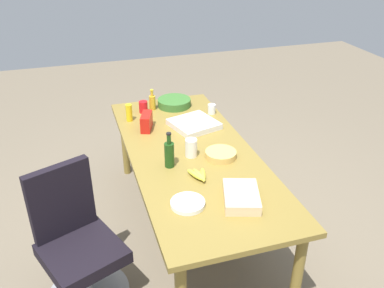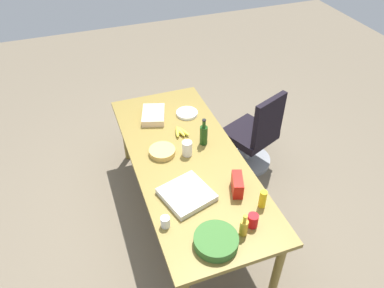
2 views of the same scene
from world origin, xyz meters
name	(u,v)px [view 1 (image 1 of 2)]	position (x,y,z in m)	size (l,w,h in m)	color
ground_plane	(192,227)	(0.00, 0.00, 0.00)	(10.00, 10.00, 0.00)	#6E624F
conference_table	(192,160)	(0.00, 0.00, 0.68)	(2.26, 0.95, 0.75)	olive
office_chair	(79,253)	(-0.45, 0.93, 0.37)	(0.63, 0.63, 0.97)	gray
banana_bunch	(199,175)	(-0.36, 0.06, 0.77)	(0.19, 0.14, 0.04)	gold
pizza_box	(194,124)	(0.43, -0.15, 0.77)	(0.36, 0.36, 0.05)	silver
salad_bowl	(174,103)	(0.92, -0.11, 0.78)	(0.32, 0.32, 0.07)	#376B2B
sheet_cake	(241,197)	(-0.70, -0.12, 0.78)	(0.32, 0.22, 0.07)	beige
mayo_jar	(191,148)	(-0.05, 0.02, 0.82)	(0.09, 0.09, 0.14)	white
chip_bowl	(221,154)	(-0.14, -0.19, 0.77)	(0.24, 0.24, 0.05)	#DAAD58
mustard_bottle	(129,113)	(0.71, 0.36, 0.82)	(0.06, 0.06, 0.16)	yellow
red_solo_cup	(143,107)	(0.86, 0.21, 0.80)	(0.08, 0.08, 0.11)	red
dressing_bottle	(152,102)	(0.90, 0.11, 0.82)	(0.07, 0.07, 0.20)	gold
wine_bottle	(169,154)	(-0.15, 0.21, 0.85)	(0.09, 0.09, 0.27)	#1A4114
chip_bag_red	(147,122)	(0.50, 0.25, 0.82)	(0.20, 0.08, 0.14)	red
paper_cup	(212,109)	(0.64, -0.39, 0.79)	(0.07, 0.07, 0.09)	white
paper_plate_stack	(188,203)	(-0.64, 0.22, 0.76)	(0.22, 0.22, 0.03)	white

